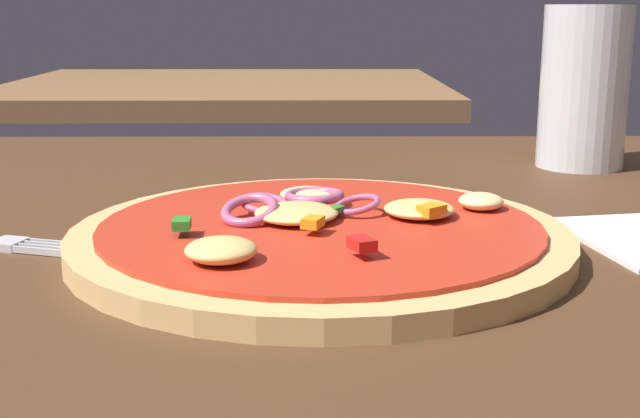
{
  "coord_description": "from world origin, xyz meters",
  "views": [
    {
      "loc": [
        0.02,
        -0.46,
        0.18
      ],
      "look_at": [
        0.02,
        0.04,
        0.06
      ],
      "focal_mm": 46.99,
      "sensor_mm": 36.0,
      "label": 1
    }
  ],
  "objects": [
    {
      "name": "background_table",
      "position": [
        -0.15,
        1.18,
        0.02
      ],
      "size": [
        0.83,
        0.67,
        0.04
      ],
      "color": "brown",
      "rests_on": "ground"
    },
    {
      "name": "beer_glass",
      "position": [
        0.26,
        0.28,
        0.1
      ],
      "size": [
        0.08,
        0.08,
        0.14
      ],
      "color": "silver",
      "rests_on": "dining_table"
    },
    {
      "name": "pizza",
      "position": [
        0.02,
        0.02,
        0.04
      ],
      "size": [
        0.3,
        0.3,
        0.03
      ],
      "color": "tan",
      "rests_on": "dining_table"
    },
    {
      "name": "dining_table",
      "position": [
        0.0,
        0.0,
        0.02
      ],
      "size": [
        1.31,
        0.93,
        0.04
      ],
      "color": "#4C301C",
      "rests_on": "ground"
    }
  ]
}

